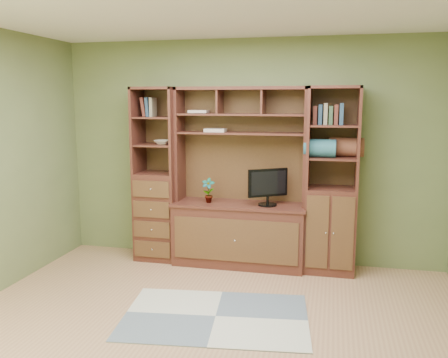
% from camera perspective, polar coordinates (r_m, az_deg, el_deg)
% --- Properties ---
extents(room, '(4.60, 4.10, 2.64)m').
position_cam_1_polar(room, '(3.66, -2.41, -0.01)').
color(room, tan).
rests_on(room, ground).
extents(center_hutch, '(1.54, 0.53, 2.05)m').
position_cam_1_polar(center_hutch, '(5.39, 1.86, 0.11)').
color(center_hutch, '#4A221A').
rests_on(center_hutch, ground).
extents(left_tower, '(0.50, 0.45, 2.05)m').
position_cam_1_polar(left_tower, '(5.70, -7.97, 0.54)').
color(left_tower, '#4A221A').
rests_on(left_tower, ground).
extents(right_tower, '(0.55, 0.45, 2.05)m').
position_cam_1_polar(right_tower, '(5.33, 12.83, -0.23)').
color(right_tower, '#4A221A').
rests_on(right_tower, ground).
extents(rug, '(1.74, 1.27, 0.01)m').
position_cam_1_polar(rug, '(4.38, -1.02, -16.21)').
color(rug, '#969B9B').
rests_on(rug, ground).
extents(monitor, '(0.51, 0.43, 0.58)m').
position_cam_1_polar(monitor, '(5.30, 5.30, -0.16)').
color(monitor, black).
rests_on(monitor, center_hutch).
extents(orchid, '(0.15, 0.10, 0.29)m').
position_cam_1_polar(orchid, '(5.46, -1.91, -1.38)').
color(orchid, '#A54C38').
rests_on(orchid, center_hutch).
extents(magazines, '(0.24, 0.17, 0.04)m').
position_cam_1_polar(magazines, '(5.48, -1.03, 5.90)').
color(magazines, beige).
rests_on(magazines, center_hutch).
extents(bowl, '(0.19, 0.19, 0.05)m').
position_cam_1_polar(bowl, '(5.63, -7.40, 4.43)').
color(bowl, silver).
rests_on(bowl, left_tower).
extents(blanket_teal, '(0.34, 0.20, 0.20)m').
position_cam_1_polar(blanket_teal, '(5.23, 11.45, 3.65)').
color(blanket_teal, '#295F6D').
rests_on(blanket_teal, right_tower).
extents(blanket_red, '(0.37, 0.21, 0.21)m').
position_cam_1_polar(blanket_red, '(5.36, 14.49, 3.74)').
color(blanket_red, brown).
rests_on(blanket_red, right_tower).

